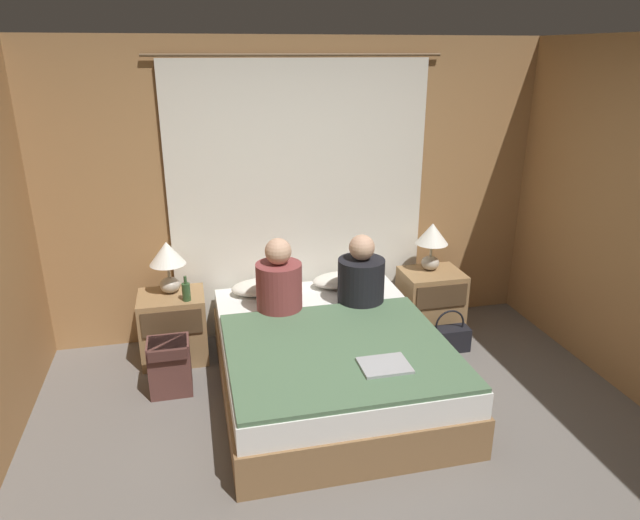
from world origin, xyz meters
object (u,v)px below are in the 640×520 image
Objects in this scene: lamp_left at (167,259)px; person_left_in_bed at (279,283)px; laptop_on_bed at (385,365)px; backpack_on_floor at (170,363)px; handbag_on_floor at (449,338)px; bed at (329,361)px; beer_bottle_on_left_stand at (186,291)px; lamp_right at (432,239)px; pillow_right at (346,280)px; pillow_left at (266,287)px; nightstand_right at (431,301)px; person_right_in_bed at (361,277)px; nightstand_left at (174,327)px.

person_left_in_bed is at bearing -23.44° from lamp_left.
laptop_on_bed is (1.33, -1.39, -0.34)m from lamp_left.
backpack_on_floor is 2.27m from handbag_on_floor.
beer_bottle_on_left_stand reaches higher than bed.
lamp_right is (1.12, 0.80, 0.61)m from bed.
handbag_on_floor is at bearing -30.71° from pillow_right.
handbag_on_floor is (2.24, -0.46, -0.73)m from lamp_left.
laptop_on_bed is (0.50, -1.03, -0.20)m from person_left_in_bed.
pillow_left is at bearing 16.97° from beer_bottle_on_left_stand.
backpack_on_floor is at bearing -177.23° from handbag_on_floor.
nightstand_right is 2.31m from backpack_on_floor.
bed is at bearing -144.38° from lamp_right.
lamp_left is 2.23m from lamp_right.
person_right_in_bed is 1.59m from backpack_on_floor.
person_left_in_bed is at bearing -13.34° from beer_bottle_on_left_stand.
nightstand_left reaches higher than backpack_on_floor.
person_left_in_bed is (-1.41, -0.29, 0.43)m from nightstand_right.
backpack_on_floor is (-2.26, -0.50, -0.05)m from nightstand_right.
handbag_on_floor is (0.78, -0.46, -0.42)m from pillow_right.
laptop_on_bed is 1.61m from backpack_on_floor.
nightstand_right reaches higher than laptop_on_bed.
nightstand_right is at bearing 0.00° from nightstand_left.
person_right_in_bed is (0.02, -0.36, 0.17)m from pillow_right.
beer_bottle_on_left_stand is at bearing -56.81° from lamp_left.
pillow_right is at bearing 66.84° from bed.
person_right_in_bed reaches higher than nightstand_right.
bed is 1.34m from nightstand_left.
laptop_on_bed is at bearing -68.15° from pillow_left.
lamp_left is 1.95m from laptop_on_bed.
nightstand_right is 0.97× the size of pillow_right.
bed is 0.92m from pillow_left.
person_right_in_bed is at bearing 0.00° from person_left_in_bed.
laptop_on_bed is (-0.90, -1.39, -0.34)m from lamp_right.
pillow_right is 1.01× the size of person_right_in_bed.
pillow_left and pillow_right have the same top height.
nightstand_right is at bearing 55.71° from laptop_on_bed.
laptop_on_bed is at bearing -95.36° from pillow_right.
pillow_left reaches higher than handbag_on_floor.
nightstand_left reaches higher than handbag_on_floor.
lamp_left is 0.91m from person_left_in_bed.
pillow_right is (1.46, 0.07, 0.25)m from nightstand_left.
person_left_in_bed is at bearing -81.58° from pillow_left.
pillow_left is at bearing 152.99° from person_right_in_bed.
nightstand_right is at bearing 11.82° from person_left_in_bed.
bed is 1.50m from lamp_right.
pillow_left is at bearing 179.80° from lamp_right.
nightstand_left is 1.79× the size of laptop_on_bed.
laptop_on_bed is (-0.90, -1.32, 0.23)m from nightstand_right.
beer_bottle_on_left_stand reaches higher than handbag_on_floor.
nightstand_right is (2.23, 0.00, 0.00)m from nightstand_left.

